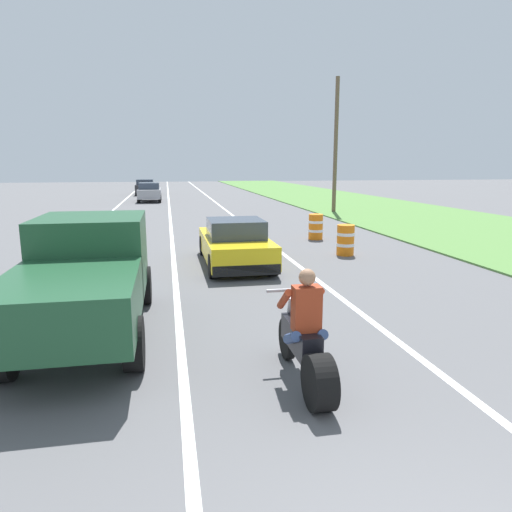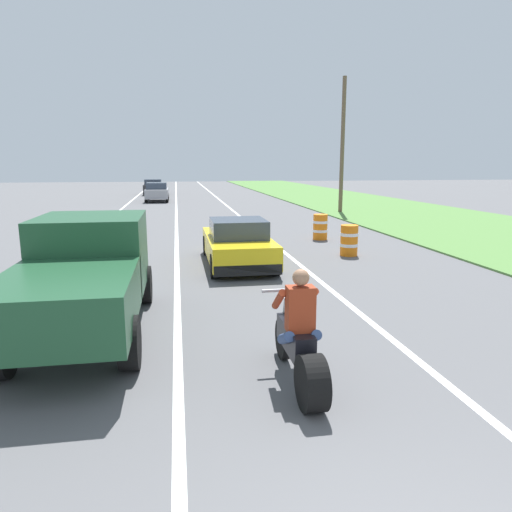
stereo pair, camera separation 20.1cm
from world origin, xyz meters
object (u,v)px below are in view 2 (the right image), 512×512
at_px(motorcycle_with_rider, 300,345).
at_px(distant_car_further_ahead, 153,187).
at_px(sports_car_yellow, 238,244).
at_px(construction_barrel_mid, 320,227).
at_px(construction_barrel_nearest, 349,240).
at_px(distant_car_far_ahead, 157,192).
at_px(pickup_truck_left_lane_dark_green, 84,272).

height_order(motorcycle_with_rider, distant_car_further_ahead, motorcycle_with_rider).
distance_m(sports_car_yellow, construction_barrel_mid, 5.61).
distance_m(motorcycle_with_rider, distant_car_further_ahead, 41.47).
xyz_separation_m(motorcycle_with_rider, construction_barrel_nearest, (3.95, 8.58, -0.09)).
height_order(sports_car_yellow, distant_car_far_ahead, distant_car_far_ahead).
xyz_separation_m(construction_barrel_nearest, construction_barrel_mid, (0.06, 3.32, 0.00)).
xyz_separation_m(sports_car_yellow, construction_barrel_nearest, (3.76, 0.79, -0.13)).
bearing_deg(construction_barrel_mid, sports_car_yellow, -132.96).
height_order(construction_barrel_mid, distant_car_further_ahead, distant_car_further_ahead).
bearing_deg(pickup_truck_left_lane_dark_green, construction_barrel_nearest, 40.28).
relative_size(sports_car_yellow, distant_car_far_ahead, 1.08).
distance_m(sports_car_yellow, distant_car_far_ahead, 25.00).
height_order(distant_car_far_ahead, distant_car_further_ahead, same).
height_order(motorcycle_with_rider, construction_barrel_nearest, motorcycle_with_rider).
bearing_deg(distant_car_far_ahead, construction_barrel_nearest, -73.66).
height_order(motorcycle_with_rider, distant_car_far_ahead, motorcycle_with_rider).
height_order(construction_barrel_nearest, distant_car_further_ahead, distant_car_further_ahead).
xyz_separation_m(motorcycle_with_rider, construction_barrel_mid, (4.02, 11.90, -0.09)).
relative_size(motorcycle_with_rider, construction_barrel_mid, 2.21).
xyz_separation_m(motorcycle_with_rider, distant_car_further_ahead, (-3.77, 41.30, 0.18)).
bearing_deg(distant_car_further_ahead, pickup_truck_left_lane_dark_green, -89.08).
relative_size(pickup_truck_left_lane_dark_green, distant_car_far_ahead, 1.20).
xyz_separation_m(construction_barrel_nearest, distant_car_far_ahead, (-7.03, 23.99, 0.27)).
relative_size(motorcycle_with_rider, distant_car_further_ahead, 0.55).
xyz_separation_m(sports_car_yellow, distant_car_far_ahead, (-3.28, 24.78, 0.14)).
distance_m(sports_car_yellow, construction_barrel_nearest, 3.84).
relative_size(pickup_truck_left_lane_dark_green, construction_barrel_nearest, 4.80).
xyz_separation_m(sports_car_yellow, pickup_truck_left_lane_dark_green, (-3.34, -5.23, 0.48)).
relative_size(construction_barrel_nearest, distant_car_far_ahead, 0.25).
distance_m(construction_barrel_nearest, distant_car_far_ahead, 25.01).
height_order(sports_car_yellow, pickup_truck_left_lane_dark_green, pickup_truck_left_lane_dark_green).
relative_size(motorcycle_with_rider, distant_car_far_ahead, 0.55).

